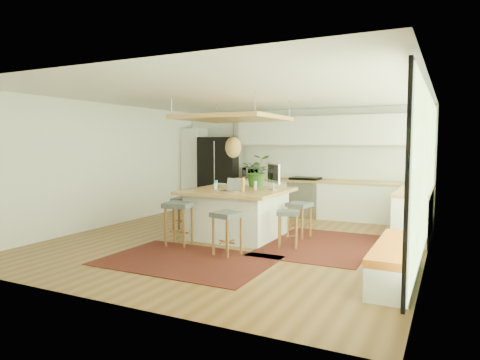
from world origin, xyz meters
The scene contains 35 objects.
floor centered at (0.00, 0.00, 0.00)m, with size 7.00×7.00×0.00m, color brown.
ceiling centered at (0.00, 0.00, 2.70)m, with size 7.00×7.00×0.00m, color white.
wall_back centered at (0.00, 3.50, 1.35)m, with size 6.50×6.50×0.00m, color white.
wall_front centered at (0.00, -3.50, 1.35)m, with size 6.50×6.50×0.00m, color white.
wall_left centered at (-3.25, 0.00, 1.35)m, with size 7.00×7.00×0.00m, color white.
wall_right centered at (3.25, 0.00, 1.35)m, with size 7.00×7.00×0.00m, color white.
window_wall centered at (3.22, 0.00, 1.40)m, with size 0.10×6.20×2.60m, color black, non-canonical shape.
pantry centered at (-2.95, 3.18, 1.12)m, with size 0.55×0.60×2.25m, color white.
back_counter_base centered at (0.55, 3.18, 0.44)m, with size 4.20×0.60×0.88m, color white.
back_counter_top centered at (0.55, 3.18, 0.90)m, with size 4.24×0.64×0.05m, color #B0833E.
backsplash centered at (0.55, 3.48, 1.35)m, with size 4.20×0.02×0.80m, color white.
upper_cabinets centered at (0.55, 3.32, 2.15)m, with size 4.20×0.34×0.70m, color white.
range centered at (0.30, 3.18, 0.50)m, with size 0.76×0.62×1.00m, color #A5A5AA, non-canonical shape.
right_counter_base centered at (2.93, 2.00, 0.44)m, with size 0.60×2.50×0.88m, color white.
right_counter_top centered at (2.93, 2.00, 0.90)m, with size 0.64×2.54×0.05m, color #B0833E.
window_bench centered at (2.95, -1.20, 0.25)m, with size 0.52×2.00×0.50m, color white, non-canonical shape.
ceiling_panel centered at (-0.30, 0.40, 2.05)m, with size 1.86×1.86×0.80m, color #B0833E, non-canonical shape.
rug_near centered at (-0.08, -1.60, 0.01)m, with size 2.60×1.80×0.01m, color black.
rug_right centered at (1.49, 0.33, 0.01)m, with size 1.80×2.60×0.01m, color black.
fridge centered at (-2.16, 3.15, 0.93)m, with size 0.99×0.78×2.00m, color black, non-canonical shape.
island centered at (-0.17, 0.34, 0.47)m, with size 1.85×1.85×0.93m, color #B0833E, non-canonical shape.
stool_near_left centered at (-0.76, -0.82, 0.35)m, with size 0.46×0.46×0.78m, color #43484A, non-canonical shape.
stool_near_right centered at (0.32, -1.03, 0.35)m, with size 0.42×0.42×0.71m, color #43484A, non-canonical shape.
stool_right_front centered at (1.02, -0.05, 0.35)m, with size 0.38×0.38×0.65m, color #43484A, non-canonical shape.
stool_right_back centered at (0.96, 0.73, 0.35)m, with size 0.41×0.41×0.69m, color #43484A, non-canonical shape.
stool_left_side centered at (-1.43, 0.31, 0.35)m, with size 0.41×0.41×0.70m, color #43484A, non-canonical shape.
laptop centered at (-0.13, -0.05, 1.05)m, with size 0.35×0.37×0.26m, color #A5A5AA, non-canonical shape.
monitor centered at (0.49, 0.57, 1.19)m, with size 0.56×0.20×0.52m, color #A5A5AA, non-canonical shape.
microwave centered at (-1.15, 3.19, 1.09)m, with size 0.50×0.28×0.34m, color #A5A5AA.
island_plant centered at (-0.03, 0.97, 1.19)m, with size 0.60×0.66×0.52m, color #1E4C19.
island_bowl centered at (-0.81, 0.81, 0.95)m, with size 0.20×0.20×0.05m, color silver.
island_bottle_0 centered at (-0.72, 0.44, 1.03)m, with size 0.07×0.07×0.19m, color #38CCE0.
island_bottle_1 centered at (-0.57, 0.19, 1.03)m, with size 0.07×0.07×0.19m, color white.
island_bottle_2 centered at (0.08, 0.04, 1.03)m, with size 0.07×0.07×0.19m, color olive.
island_bottle_3 centered at (0.18, 0.39, 1.03)m, with size 0.07×0.07×0.19m, color silver.
Camera 1 is at (3.56, -7.10, 1.80)m, focal length 32.08 mm.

